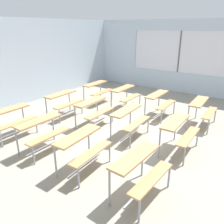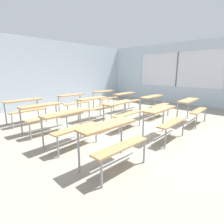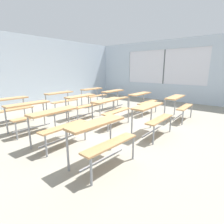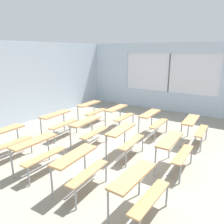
# 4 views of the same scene
# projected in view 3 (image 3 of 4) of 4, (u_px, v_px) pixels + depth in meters

# --- Properties ---
(ground) EXTENTS (10.00, 9.00, 0.05)m
(ground) POSITION_uv_depth(u_px,v_px,m) (108.00, 124.00, 5.27)
(ground) COLOR gray
(wall_back) EXTENTS (10.00, 0.12, 3.00)m
(wall_back) POSITION_uv_depth(u_px,v_px,m) (30.00, 71.00, 7.69)
(wall_back) COLOR silver
(wall_back) RESTS_ON ground
(wall_right) EXTENTS (0.12, 9.00, 3.00)m
(wall_right) POSITION_uv_depth(u_px,v_px,m) (176.00, 72.00, 8.58)
(wall_right) COLOR silver
(wall_right) RESTS_ON ground
(desk_bench_r0c0) EXTENTS (1.12, 0.64, 0.74)m
(desk_bench_r0c0) POSITION_uv_depth(u_px,v_px,m) (101.00, 133.00, 2.89)
(desk_bench_r0c0) COLOR tan
(desk_bench_r0c0) RESTS_ON ground
(desk_bench_r0c1) EXTENTS (1.11, 0.61, 0.74)m
(desk_bench_r0c1) POSITION_uv_depth(u_px,v_px,m) (152.00, 113.00, 4.23)
(desk_bench_r0c1) COLOR tan
(desk_bench_r0c1) RESTS_ON ground
(desk_bench_r0c2) EXTENTS (1.13, 0.64, 0.74)m
(desk_bench_r0c2) POSITION_uv_depth(u_px,v_px,m) (178.00, 102.00, 5.56)
(desk_bench_r0c2) COLOR tan
(desk_bench_r0c2) RESTS_ON ground
(desk_bench_r1c0) EXTENTS (1.13, 0.64, 0.74)m
(desk_bench_r1c0) POSITION_uv_depth(u_px,v_px,m) (57.00, 119.00, 3.70)
(desk_bench_r1c0) COLOR tan
(desk_bench_r1c0) RESTS_ON ground
(desk_bench_r1c1) EXTENTS (1.13, 0.64, 0.74)m
(desk_bench_r1c1) POSITION_uv_depth(u_px,v_px,m) (111.00, 106.00, 5.00)
(desk_bench_r1c1) COLOR tan
(desk_bench_r1c1) RESTS_ON ground
(desk_bench_r1c2) EXTENTS (1.10, 0.59, 0.74)m
(desk_bench_r1c2) POSITION_uv_depth(u_px,v_px,m) (143.00, 98.00, 6.32)
(desk_bench_r1c2) COLOR tan
(desk_bench_r1c2) RESTS_ON ground
(desk_bench_r2c0) EXTENTS (1.11, 0.60, 0.74)m
(desk_bench_r2c0) POSITION_uv_depth(u_px,v_px,m) (30.00, 110.00, 4.48)
(desk_bench_r2c0) COLOR tan
(desk_bench_r2c0) RESTS_ON ground
(desk_bench_r2c1) EXTENTS (1.11, 0.62, 0.74)m
(desk_bench_r2c1) POSITION_uv_depth(u_px,v_px,m) (83.00, 101.00, 5.75)
(desk_bench_r2c1) COLOR tan
(desk_bench_r2c1) RESTS_ON ground
(desk_bench_r2c2) EXTENTS (1.10, 0.60, 0.74)m
(desk_bench_r2c2) POSITION_uv_depth(u_px,v_px,m) (115.00, 95.00, 7.10)
(desk_bench_r2c2) COLOR tan
(desk_bench_r2c2) RESTS_ON ground
(desk_bench_r3c0) EXTENTS (1.10, 0.60, 0.74)m
(desk_bench_r3c0) POSITION_uv_depth(u_px,v_px,m) (10.00, 104.00, 5.23)
(desk_bench_r3c0) COLOR tan
(desk_bench_r3c0) RESTS_ON ground
(desk_bench_r3c1) EXTENTS (1.11, 0.62, 0.74)m
(desk_bench_r3c1) POSITION_uv_depth(u_px,v_px,m) (61.00, 97.00, 6.56)
(desk_bench_r3c1) COLOR tan
(desk_bench_r3c1) RESTS_ON ground
(desk_bench_r3c2) EXTENTS (1.11, 0.61, 0.74)m
(desk_bench_r3c2) POSITION_uv_depth(u_px,v_px,m) (94.00, 93.00, 7.83)
(desk_bench_r3c2) COLOR tan
(desk_bench_r3c2) RESTS_ON ground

